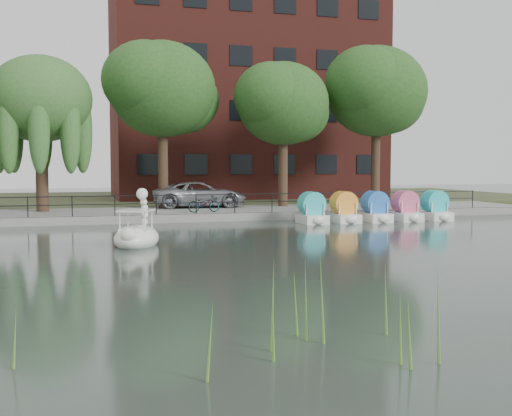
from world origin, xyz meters
name	(u,v)px	position (x,y,z in m)	size (l,w,h in m)	color
ground_plane	(276,260)	(0.00, 0.00, 0.00)	(120.00, 120.00, 0.00)	#3D4C44
promenade	(187,214)	(0.00, 16.00, 0.20)	(40.00, 6.00, 0.40)	gray
kerb	(197,218)	(0.00, 13.05, 0.20)	(40.00, 0.25, 0.40)	gray
land_strip	(155,200)	(0.00, 30.00, 0.18)	(60.00, 22.00, 0.36)	#47512D
railing	(196,199)	(0.00, 13.25, 1.15)	(32.00, 0.05, 1.00)	black
apartment_building	(245,80)	(7.00, 29.97, 9.36)	(20.00, 10.07, 18.00)	#4C1E16
willow_mid	(40,100)	(-7.50, 17.00, 6.25)	(5.32, 5.32, 8.15)	#473323
broadleaf_center	(162,90)	(-1.00, 18.00, 7.06)	(6.00, 6.00, 9.25)	#473323
broadleaf_right	(283,104)	(6.00, 17.50, 6.39)	(5.40, 5.40, 8.32)	#473323
broadleaf_far	(376,92)	(12.50, 18.50, 7.40)	(6.30, 6.30, 9.71)	#473323
minivan	(200,193)	(1.06, 17.81, 1.25)	(6.13, 2.82, 1.70)	gray
bicycle	(204,203)	(0.58, 14.15, 0.90)	(1.72, 0.60, 1.00)	gray
swan_boat	(137,233)	(-3.77, 4.51, 0.44)	(2.27, 2.78, 2.03)	white
pedal_boat_row	(375,210)	(8.69, 10.82, 0.61)	(7.95, 1.70, 1.40)	white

